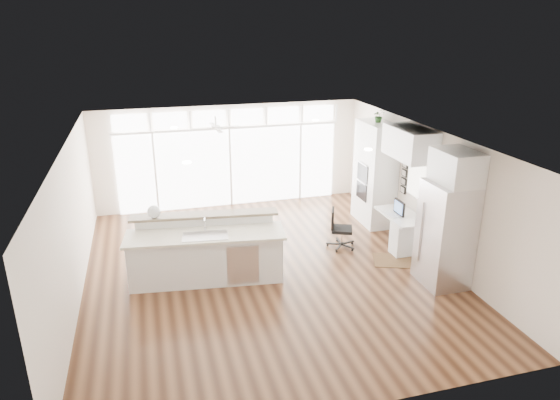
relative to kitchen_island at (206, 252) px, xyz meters
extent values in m
cube|color=#3B2012|center=(1.19, 0.06, -0.60)|extent=(7.00, 8.00, 0.02)
cube|color=white|center=(1.19, 0.06, 2.11)|extent=(7.00, 8.00, 0.02)
cube|color=silver|center=(1.19, 4.06, 0.76)|extent=(7.00, 0.04, 2.70)
cube|color=silver|center=(1.19, -3.94, 0.76)|extent=(7.00, 0.04, 2.70)
cube|color=silver|center=(-2.31, 0.06, 0.76)|extent=(0.04, 8.00, 2.70)
cube|color=silver|center=(4.69, 0.06, 0.76)|extent=(0.04, 8.00, 2.70)
cube|color=white|center=(1.19, 4.00, 0.46)|extent=(5.80, 0.06, 2.08)
cube|color=white|center=(1.19, 4.00, 1.79)|extent=(5.90, 0.06, 0.40)
cube|color=white|center=(4.65, 0.36, 0.96)|extent=(0.04, 0.85, 0.85)
cube|color=white|center=(0.69, 2.86, 1.89)|extent=(1.16, 1.16, 0.32)
cube|color=white|center=(1.19, 0.26, 2.09)|extent=(3.40, 3.00, 0.02)
cube|color=white|center=(4.36, 1.86, 0.66)|extent=(0.64, 1.20, 2.50)
cube|color=white|center=(4.32, 0.36, -0.21)|extent=(0.72, 1.30, 0.76)
cube|color=white|center=(4.36, 0.36, 1.76)|extent=(0.64, 1.30, 0.64)
cube|color=silver|center=(4.30, -1.29, 0.41)|extent=(0.76, 0.90, 2.00)
cube|color=white|center=(4.36, -1.29, 1.71)|extent=(0.64, 0.90, 0.60)
cube|color=black|center=(4.65, 0.98, 0.81)|extent=(0.06, 0.22, 0.80)
cube|color=white|center=(0.00, 0.00, 0.00)|extent=(3.11, 1.49, 1.19)
cube|color=#342010|center=(3.90, -0.27, -0.59)|extent=(1.07, 0.93, 0.01)
cube|color=black|center=(3.06, 0.66, -0.15)|extent=(0.59, 0.57, 0.88)
sphere|color=white|center=(-0.89, 0.52, 0.72)|extent=(0.27, 0.27, 0.25)
cube|color=black|center=(4.24, 0.36, 0.34)|extent=(0.08, 0.42, 0.35)
cube|color=silver|center=(4.07, 0.36, 0.17)|extent=(0.15, 0.33, 0.02)
imported|color=#2A5725|center=(4.36, 1.86, 2.03)|extent=(0.29, 0.32, 0.24)
camera|label=1|loc=(-0.93, -8.66, 4.18)|focal=32.00mm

